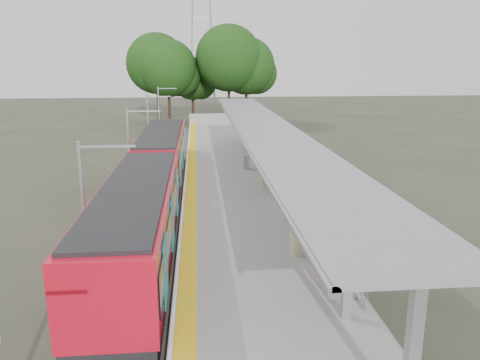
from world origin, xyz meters
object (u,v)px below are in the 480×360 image
at_px(train, 153,179).
at_px(bench_near, 348,272).
at_px(bench_mid, 279,181).
at_px(bench_far, 257,147).
at_px(info_pillar_near, 297,234).
at_px(info_pillar_far, 263,172).
at_px(litter_bin, 246,163).

relative_size(train, bench_near, 16.94).
bearing_deg(train, bench_mid, 7.87).
height_order(bench_far, info_pillar_near, info_pillar_near).
bearing_deg(bench_mid, bench_near, -113.66).
bearing_deg(info_pillar_far, train, -164.71).
distance_m(train, info_pillar_far, 6.55).
bearing_deg(bench_near, litter_bin, 90.28).
relative_size(bench_far, info_pillar_near, 0.76).
bearing_deg(bench_near, info_pillar_near, 106.32).
height_order(bench_mid, litter_bin, bench_mid).
bearing_deg(litter_bin, bench_mid, -77.05).
xyz_separation_m(bench_mid, bench_far, (0.17, 11.01, -0.02)).
relative_size(bench_near, bench_mid, 1.06).
relative_size(train, litter_bin, 32.46).
xyz_separation_m(bench_mid, info_pillar_far, (-0.75, 1.14, 0.26)).
bearing_deg(bench_far, bench_mid, -71.04).
bearing_deg(bench_far, bench_near, -70.19).
bearing_deg(bench_far, info_pillar_near, -73.27).
height_order(info_pillar_near, litter_bin, info_pillar_near).
bearing_deg(bench_mid, train, 163.45).
bearing_deg(bench_mid, litter_bin, 78.53).
height_order(bench_near, info_pillar_far, info_pillar_far).
bearing_deg(bench_mid, info_pillar_near, -120.25).
distance_m(bench_near, bench_mid, 11.88).
relative_size(bench_mid, litter_bin, 1.81).
xyz_separation_m(bench_far, info_pillar_far, (-0.92, -9.87, 0.28)).
distance_m(info_pillar_near, info_pillar_far, 10.18).
relative_size(bench_far, info_pillar_far, 0.82).
bearing_deg(train, info_pillar_far, 18.75).
bearing_deg(info_pillar_near, bench_mid, 109.10).
bearing_deg(litter_bin, info_pillar_far, -83.17).
xyz_separation_m(bench_near, info_pillar_near, (-1.08, 2.85, 0.28)).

